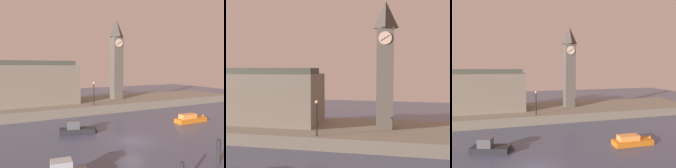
% 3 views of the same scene
% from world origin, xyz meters
% --- Properties ---
extents(ground_plane, '(120.00, 120.00, 0.00)m').
position_xyz_m(ground_plane, '(0.00, 0.00, 0.00)').
color(ground_plane, '#474C66').
extents(far_embankment, '(70.00, 12.00, 1.50)m').
position_xyz_m(far_embankment, '(0.00, 20.00, 0.75)').
color(far_embankment, slate).
rests_on(far_embankment, ground).
extents(clock_tower, '(2.28, 2.33, 15.93)m').
position_xyz_m(clock_tower, '(8.91, 20.56, 9.74)').
color(clock_tower, '#5B544C').
rests_on(clock_tower, far_embankment).
extents(parliament_hall, '(17.69, 6.82, 11.50)m').
position_xyz_m(parliament_hall, '(-9.18, 20.84, 5.28)').
color(parliament_hall, slate).
rests_on(parliament_hall, far_embankment).
extents(streetlamp, '(0.36, 0.36, 4.02)m').
position_xyz_m(streetlamp, '(1.55, 14.87, 4.00)').
color(streetlamp, black).
rests_on(streetlamp, far_embankment).
extents(mooring_post_right, '(0.32, 0.32, 2.14)m').
position_xyz_m(mooring_post_right, '(3.10, -8.37, 1.07)').
color(mooring_post_right, '#262626').
rests_on(mooring_post_right, ground).
extents(boat_patrol_orange, '(5.64, 1.62, 1.52)m').
position_xyz_m(boat_patrol_orange, '(12.58, 3.30, 0.45)').
color(boat_patrol_orange, orange).
rests_on(boat_patrol_orange, ground).
extents(boat_barge_dark, '(5.10, 2.46, 1.80)m').
position_xyz_m(boat_barge_dark, '(-4.12, 5.34, 0.50)').
color(boat_barge_dark, '#232328').
rests_on(boat_barge_dark, ground).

